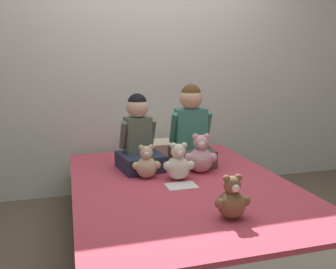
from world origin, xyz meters
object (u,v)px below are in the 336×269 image
(child_on_left, at_px, (139,139))
(teddy_bear_held_by_right_child, at_px, (201,156))
(teddy_bear_between_children, at_px, (179,164))
(bed, at_px, (181,211))
(teddy_bear_held_by_left_child, at_px, (146,164))
(child_on_right, at_px, (191,130))
(teddy_bear_at_foot_of_bed, at_px, (232,200))
(pillow_at_headboard, at_px, (153,148))
(sign_card, at_px, (181,186))

(child_on_left, relative_size, teddy_bear_held_by_right_child, 1.97)
(teddy_bear_held_by_right_child, distance_m, teddy_bear_between_children, 0.25)
(bed, distance_m, teddy_bear_held_by_left_child, 0.42)
(teddy_bear_held_by_right_child, relative_size, teddy_bear_between_children, 1.11)
(bed, relative_size, child_on_left, 3.41)
(child_on_right, distance_m, teddy_bear_between_children, 0.45)
(child_on_right, distance_m, teddy_bear_at_foot_of_bed, 1.08)
(teddy_bear_held_by_right_child, xyz_separation_m, teddy_bear_between_children, (-0.22, -0.12, -0.01))
(teddy_bear_between_children, relative_size, teddy_bear_at_foot_of_bed, 1.11)
(teddy_bear_held_by_right_child, relative_size, pillow_at_headboard, 0.66)
(child_on_left, distance_m, teddy_bear_at_foot_of_bed, 1.10)
(teddy_bear_at_foot_of_bed, relative_size, pillow_at_headboard, 0.53)
(teddy_bear_held_by_left_child, xyz_separation_m, sign_card, (0.19, -0.24, -0.10))
(bed, distance_m, teddy_bear_between_children, 0.34)
(child_on_right, relative_size, teddy_bear_between_children, 2.42)
(teddy_bear_held_by_right_child, bearing_deg, bed, -123.90)
(teddy_bear_held_by_right_child, bearing_deg, sign_card, -118.50)
(teddy_bear_held_by_left_child, bearing_deg, teddy_bear_between_children, -16.50)
(teddy_bear_at_foot_of_bed, bearing_deg, sign_card, 101.03)
(child_on_right, relative_size, teddy_bear_held_by_right_child, 2.18)
(bed, height_order, pillow_at_headboard, pillow_at_headboard)
(child_on_left, xyz_separation_m, child_on_right, (0.44, 0.00, 0.05))
(bed, distance_m, sign_card, 0.23)
(teddy_bear_at_foot_of_bed, bearing_deg, child_on_left, 106.42)
(child_on_left, height_order, child_on_right, child_on_right)
(child_on_left, height_order, sign_card, child_on_left)
(teddy_bear_held_by_left_child, relative_size, pillow_at_headboard, 0.54)
(teddy_bear_at_foot_of_bed, bearing_deg, teddy_bear_held_by_left_child, 110.74)
(teddy_bear_at_foot_of_bed, bearing_deg, bed, 98.10)
(pillow_at_headboard, bearing_deg, teddy_bear_held_by_left_child, -107.63)
(teddy_bear_between_children, bearing_deg, pillow_at_headboard, 99.31)
(teddy_bear_held_by_left_child, distance_m, sign_card, 0.33)
(bed, bearing_deg, sign_card, -107.95)
(sign_card, bearing_deg, teddy_bear_at_foot_of_bed, -79.38)
(teddy_bear_at_foot_of_bed, xyz_separation_m, pillow_at_headboard, (-0.08, 1.47, -0.05))
(child_on_right, relative_size, sign_card, 3.17)
(child_on_left, bearing_deg, bed, -72.25)
(teddy_bear_between_children, xyz_separation_m, pillow_at_headboard, (-0.00, 0.77, -0.06))
(teddy_bear_between_children, xyz_separation_m, teddy_bear_at_foot_of_bed, (0.08, -0.70, -0.01))
(sign_card, bearing_deg, teddy_bear_held_by_left_child, 128.47)
(teddy_bear_at_foot_of_bed, distance_m, sign_card, 0.58)
(teddy_bear_between_children, bearing_deg, child_on_right, 67.09)
(bed, relative_size, teddy_bear_held_by_right_child, 6.71)
(sign_card, bearing_deg, teddy_bear_between_children, 80.29)
(teddy_bear_held_by_right_child, relative_size, teddy_bear_at_foot_of_bed, 1.23)
(teddy_bear_between_children, xyz_separation_m, sign_card, (-0.02, -0.14, -0.11))
(child_on_right, xyz_separation_m, sign_card, (-0.24, -0.49, -0.29))
(bed, xyz_separation_m, sign_card, (-0.02, -0.06, 0.22))
(child_on_left, relative_size, teddy_bear_between_children, 2.18)
(child_on_left, xyz_separation_m, sign_card, (0.20, -0.49, -0.24))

